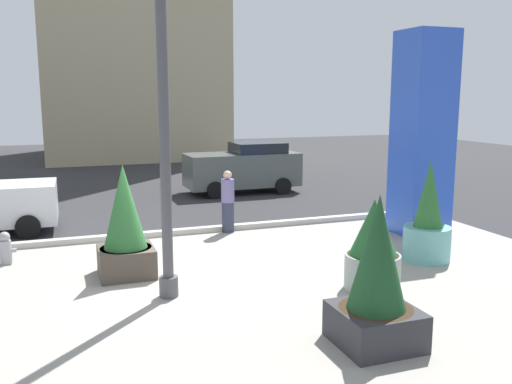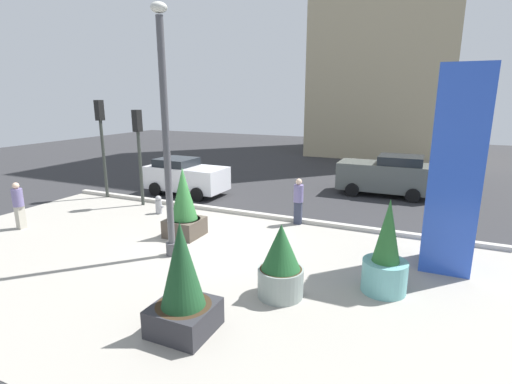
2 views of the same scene
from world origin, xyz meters
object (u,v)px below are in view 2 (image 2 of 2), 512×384
(lamp_post, at_px, (166,141))
(pedestrian_on_sidewalk, at_px, (18,203))
(art_pillar_blue, at_px, (455,171))
(potted_plant_curbside, at_px, (386,258))
(potted_plant_by_pillar, at_px, (184,206))
(pedestrian_by_curb, at_px, (298,199))
(fire_hydrant, at_px, (159,205))
(traffic_light_corner, at_px, (102,133))
(traffic_light_far_side, at_px, (139,141))
(car_curb_west, at_px, (186,176))
(car_curb_east, at_px, (386,175))
(potted_plant_near_right, at_px, (183,285))
(potted_plant_near_left, at_px, (281,264))

(lamp_post, relative_size, pedestrian_on_sidewalk, 4.12)
(art_pillar_blue, relative_size, potted_plant_curbside, 2.32)
(potted_plant_curbside, relative_size, potted_plant_by_pillar, 0.99)
(lamp_post, bearing_deg, pedestrian_on_sidewalk, -177.62)
(potted_plant_by_pillar, bearing_deg, pedestrian_by_curb, 42.21)
(lamp_post, distance_m, art_pillar_blue, 7.84)
(art_pillar_blue, height_order, pedestrian_by_curb, art_pillar_blue)
(fire_hydrant, xyz_separation_m, traffic_light_corner, (-3.89, 1.12, 2.65))
(lamp_post, xyz_separation_m, fire_hydrant, (-3.06, 3.28, -3.05))
(traffic_light_far_side, xyz_separation_m, pedestrian_on_sidewalk, (-1.89, -4.29, -1.85))
(art_pillar_blue, distance_m, car_curb_west, 12.14)
(art_pillar_blue, xyz_separation_m, traffic_light_far_side, (-11.91, 1.53, 0.08))
(fire_hydrant, height_order, car_curb_east, car_curb_east)
(potted_plant_curbside, relative_size, car_curb_east, 0.54)
(potted_plant_curbside, height_order, car_curb_west, potted_plant_curbside)
(potted_plant_by_pillar, bearing_deg, car_curb_east, 57.51)
(potted_plant_near_right, relative_size, traffic_light_corner, 0.52)
(potted_plant_curbside, distance_m, traffic_light_corner, 13.79)
(art_pillar_blue, distance_m, potted_plant_near_right, 7.57)
(potted_plant_curbside, height_order, traffic_light_corner, traffic_light_corner)
(fire_hydrant, height_order, pedestrian_on_sidewalk, pedestrian_on_sidewalk)
(lamp_post, distance_m, traffic_light_corner, 8.23)
(art_pillar_blue, relative_size, potted_plant_near_right, 2.33)
(potted_plant_by_pillar, xyz_separation_m, traffic_light_corner, (-6.35, 2.86, 1.96))
(potted_plant_by_pillar, xyz_separation_m, pedestrian_by_curb, (3.10, 2.81, -0.09))
(car_curb_east, relative_size, pedestrian_by_curb, 2.51)
(art_pillar_blue, height_order, potted_plant_near_right, art_pillar_blue)
(potted_plant_near_left, bearing_deg, pedestrian_on_sidewalk, 176.17)
(potted_plant_by_pillar, relative_size, pedestrian_by_curb, 1.37)
(pedestrian_on_sidewalk, bearing_deg, pedestrian_by_curb, 27.40)
(potted_plant_near_right, xyz_separation_m, potted_plant_curbside, (3.48, 3.39, -0.13))
(potted_plant_by_pillar, xyz_separation_m, traffic_light_far_side, (-3.91, 2.48, 1.74))
(lamp_post, bearing_deg, art_pillar_blue, 18.57)
(potted_plant_by_pillar, distance_m, car_curb_west, 5.96)
(car_curb_east, bearing_deg, pedestrian_by_curb, -112.55)
(potted_plant_near_right, height_order, potted_plant_curbside, potted_plant_curbside)
(car_curb_east, distance_m, pedestrian_by_curb, 6.40)
(potted_plant_near_left, bearing_deg, lamp_post, 166.06)
(fire_hydrant, relative_size, pedestrian_by_curb, 0.43)
(potted_plant_near_left, bearing_deg, pedestrian_by_curb, 104.10)
(traffic_light_far_side, bearing_deg, pedestrian_by_curb, 2.69)
(potted_plant_curbside, height_order, fire_hydrant, potted_plant_curbside)
(fire_hydrant, distance_m, traffic_light_corner, 4.84)
(potted_plant_near_right, bearing_deg, traffic_light_corner, 141.84)
(potted_plant_curbside, xyz_separation_m, traffic_light_far_side, (-10.56, 3.72, 1.91))
(potted_plant_near_left, distance_m, potted_plant_by_pillar, 5.09)
(car_curb_east, bearing_deg, potted_plant_near_right, -100.15)
(potted_plant_near_right, xyz_separation_m, pedestrian_by_curb, (-0.07, 7.44, -0.05))
(car_curb_west, xyz_separation_m, pedestrian_by_curb, (6.42, -2.13, 0.09))
(potted_plant_near_left, distance_m, car_curb_east, 11.27)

